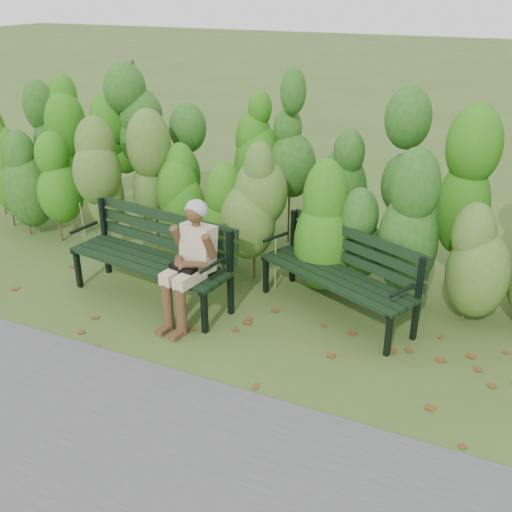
% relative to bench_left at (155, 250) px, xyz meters
% --- Properties ---
extents(ground, '(80.00, 80.00, 0.00)m').
position_rel_bench_left_xyz_m(ground, '(1.27, -0.28, -0.60)').
color(ground, '#3E5220').
extents(footpath, '(60.00, 2.50, 0.01)m').
position_rel_bench_left_xyz_m(footpath, '(1.27, -2.48, -0.60)').
color(footpath, '#474749').
rests_on(footpath, ground).
extents(hedge_band, '(11.04, 1.67, 2.42)m').
position_rel_bench_left_xyz_m(hedge_band, '(1.27, 1.58, 0.65)').
color(hedge_band, '#47381E').
rests_on(hedge_band, ground).
extents(leaf_litter, '(5.81, 2.27, 0.01)m').
position_rel_bench_left_xyz_m(leaf_litter, '(1.54, -0.44, -0.60)').
color(leaf_litter, brown).
rests_on(leaf_litter, ground).
extents(bench_left, '(2.12, 0.95, 1.02)m').
position_rel_bench_left_xyz_m(bench_left, '(0.00, 0.00, 0.00)').
color(bench_left, black).
rests_on(bench_left, ground).
extents(bench_right, '(2.00, 1.32, 0.95)m').
position_rel_bench_left_xyz_m(bench_right, '(2.11, 0.57, -0.04)').
color(bench_right, black).
rests_on(bench_right, ground).
extents(seated_woman, '(0.55, 0.80, 1.38)m').
position_rel_bench_left_xyz_m(seated_woman, '(0.66, -0.30, 0.19)').
color(seated_woman, tan).
rests_on(seated_woman, ground).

